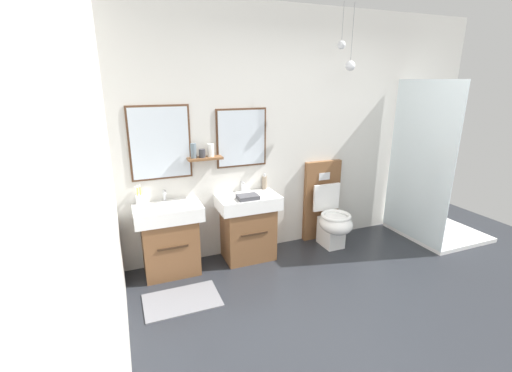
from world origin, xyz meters
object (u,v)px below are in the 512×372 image
vanity_sink_left (170,237)px  shower_tray (431,206)px  toothbrush_cup (139,199)px  folded_hand_towel (248,197)px  vanity_sink_right (248,225)px  toilet (328,214)px  soap_dispenser (264,182)px

vanity_sink_left → shower_tray: (3.21, -0.34, 0.01)m
toothbrush_cup → folded_hand_towel: bearing=-13.4°
vanity_sink_right → folded_hand_towel: (-0.04, -0.12, 0.37)m
vanity_sink_right → toilet: 1.04m
toothbrush_cup → folded_hand_towel: size_ratio=0.94×
toilet → shower_tray: shower_tray is taller
vanity_sink_left → toilet: bearing=-0.7°
vanity_sink_right → soap_dispenser: bearing=29.3°
soap_dispenser → toothbrush_cup: bearing=-179.6°
soap_dispenser → folded_hand_towel: (-0.30, -0.26, -0.06)m
toothbrush_cup → folded_hand_towel: 1.10m
vanity_sink_left → soap_dispenser: soap_dispenser is taller
toothbrush_cup → shower_tray: 3.52m
vanity_sink_right → shower_tray: (2.35, -0.34, 0.01)m
toothbrush_cup → soap_dispenser: bearing=0.4°
soap_dispenser → folded_hand_towel: bearing=-138.9°
vanity_sink_left → toothbrush_cup: toothbrush_cup is taller
toilet → shower_tray: size_ratio=0.51×
shower_tray → vanity_sink_right: bearing=171.8°
soap_dispenser → vanity_sink_left: bearing=-172.5°
soap_dispenser → shower_tray: shower_tray is taller
vanity_sink_right → soap_dispenser: 0.52m
vanity_sink_left → soap_dispenser: (1.12, 0.15, 0.42)m
shower_tray → soap_dispenser: bearing=166.9°
toothbrush_cup → soap_dispenser: 1.37m
toothbrush_cup → soap_dispenser: (1.37, 0.01, 0.02)m
vanity_sink_left → toilet: (1.90, -0.02, -0.02)m
toilet → soap_dispenser: bearing=167.6°
toilet → soap_dispenser: size_ratio=5.47×
vanity_sink_left → soap_dispenser: bearing=7.5°
toilet → toothbrush_cup: bearing=175.7°
vanity_sink_right → toothbrush_cup: size_ratio=3.58×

